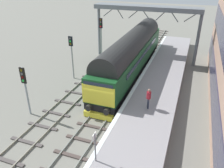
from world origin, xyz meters
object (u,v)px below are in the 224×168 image
at_px(signal_post_near, 25,85).
at_px(waiting_passenger, 149,97).
at_px(signal_post_far, 101,32).
at_px(signal_post_mid, 72,52).
at_px(platform_number_sign, 95,143).
at_px(diesel_locomotive, 132,53).

bearing_deg(signal_post_near, waiting_passenger, 16.05).
height_order(signal_post_near, signal_post_far, signal_post_far).
xyz_separation_m(signal_post_mid, platform_number_sign, (7.46, -10.96, -0.70)).
distance_m(signal_post_mid, signal_post_far, 7.83).
distance_m(signal_post_near, platform_number_sign, 8.34).
relative_size(signal_post_far, platform_number_sign, 2.68).
height_order(diesel_locomotive, platform_number_sign, diesel_locomotive).
distance_m(signal_post_near, signal_post_mid, 7.26).
bearing_deg(signal_post_mid, waiting_passenger, -27.26).
relative_size(signal_post_near, platform_number_sign, 2.19).
xyz_separation_m(diesel_locomotive, waiting_passenger, (3.58, -7.96, -0.49)).
distance_m(signal_post_mid, platform_number_sign, 13.28).
xyz_separation_m(signal_post_mid, signal_post_far, (0.00, 7.83, 0.29)).
relative_size(diesel_locomotive, signal_post_mid, 4.09).
relative_size(signal_post_mid, waiting_passenger, 2.80).
bearing_deg(diesel_locomotive, signal_post_mid, -148.80).
bearing_deg(signal_post_mid, signal_post_near, -90.00).
distance_m(signal_post_near, signal_post_far, 15.09).
relative_size(platform_number_sign, waiting_passenger, 1.13).
bearing_deg(diesel_locomotive, waiting_passenger, -65.78).
relative_size(diesel_locomotive, signal_post_far, 3.76).
bearing_deg(signal_post_near, signal_post_mid, 90.00).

